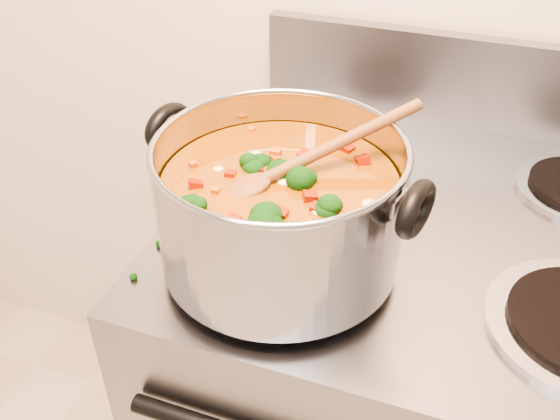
# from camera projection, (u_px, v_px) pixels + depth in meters

# --- Properties ---
(electric_range) EXTENTS (0.75, 0.68, 1.08)m
(electric_range) POSITION_uv_depth(u_px,v_px,m) (408.00, 416.00, 1.15)
(electric_range) COLOR gray
(electric_range) RESTS_ON ground
(stockpot) EXTENTS (0.36, 0.30, 0.18)m
(stockpot) POSITION_uv_depth(u_px,v_px,m) (280.00, 208.00, 0.76)
(stockpot) COLOR #A3A3AB
(stockpot) RESTS_ON electric_range
(wooden_spoon) EXTENTS (0.21, 0.21, 0.09)m
(wooden_spoon) POSITION_uv_depth(u_px,v_px,m) (291.00, 166.00, 0.73)
(wooden_spoon) COLOR brown
(wooden_spoon) RESTS_ON stockpot
(cooktop_crumbs) EXTENTS (0.33, 0.38, 0.01)m
(cooktop_crumbs) POSITION_uv_depth(u_px,v_px,m) (293.00, 220.00, 0.88)
(cooktop_crumbs) COLOR black
(cooktop_crumbs) RESTS_ON electric_range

